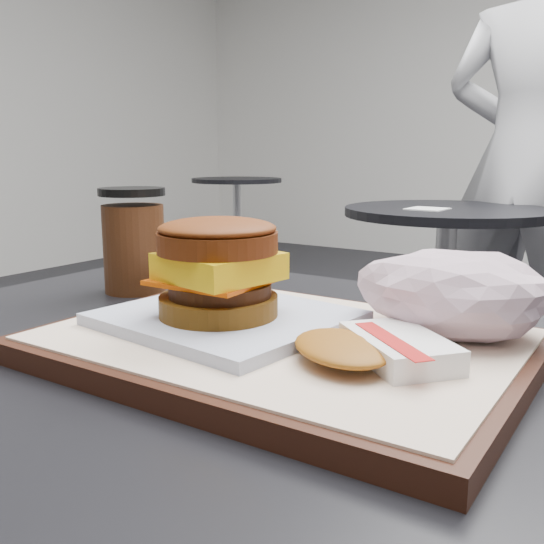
{
  "coord_description": "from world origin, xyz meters",
  "views": [
    {
      "loc": [
        0.28,
        -0.41,
        0.93
      ],
      "look_at": [
        0.01,
        0.01,
        0.83
      ],
      "focal_mm": 40.0,
      "sensor_mm": 36.0,
      "label": 1
    }
  ],
  "objects": [
    {
      "name": "customer_table",
      "position": [
        0.0,
        0.0,
        0.58
      ],
      "size": [
        0.8,
        0.6,
        0.77
      ],
      "color": "#A5A5AA",
      "rests_on": "ground"
    },
    {
      "name": "serving_tray",
      "position": [
        0.03,
        -0.01,
        0.78
      ],
      "size": [
        0.38,
        0.28,
        0.02
      ],
      "color": "black",
      "rests_on": "customer_table"
    },
    {
      "name": "breakfast_sandwich",
      "position": [
        -0.03,
        -0.02,
        0.83
      ],
      "size": [
        0.21,
        0.19,
        0.09
      ],
      "color": "white",
      "rests_on": "serving_tray"
    },
    {
      "name": "hash_brown",
      "position": [
        0.12,
        -0.03,
        0.8
      ],
      "size": [
        0.14,
        0.13,
        0.02
      ],
      "color": "white",
      "rests_on": "serving_tray"
    },
    {
      "name": "crumpled_wrapper",
      "position": [
        0.14,
        0.07,
        0.82
      ],
      "size": [
        0.15,
        0.12,
        0.07
      ],
      "primitive_type": null,
      "color": "silver",
      "rests_on": "serving_tray"
    },
    {
      "name": "coffee_cup",
      "position": [
        -0.25,
        0.1,
        0.83
      ],
      "size": [
        0.08,
        0.08,
        0.12
      ],
      "color": "#40200F",
      "rests_on": "customer_table"
    },
    {
      "name": "neighbor_table",
      "position": [
        -0.35,
        1.65,
        0.55
      ],
      "size": [
        0.7,
        0.7,
        0.75
      ],
      "color": "black",
      "rests_on": "ground"
    },
    {
      "name": "napkin",
      "position": [
        -0.39,
        1.55,
        0.75
      ],
      "size": [
        0.13,
        0.13,
        0.0
      ],
      "primitive_type": "cube",
      "rotation": [
        0.0,
        0.0,
        -0.06
      ],
      "color": "white",
      "rests_on": "neighbor_table"
    },
    {
      "name": "patron",
      "position": [
        -0.19,
        2.09,
        0.92
      ],
      "size": [
        0.71,
        0.51,
        1.83
      ],
      "primitive_type": "imported",
      "rotation": [
        0.0,
        0.0,
        3.04
      ],
      "color": "silver",
      "rests_on": "ground"
    },
    {
      "name": "bg_table_mid",
      "position": [
        -2.4,
        3.2,
        0.56
      ],
      "size": [
        0.66,
        0.66,
        0.75
      ],
      "color": "black",
      "rests_on": "ground"
    }
  ]
}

